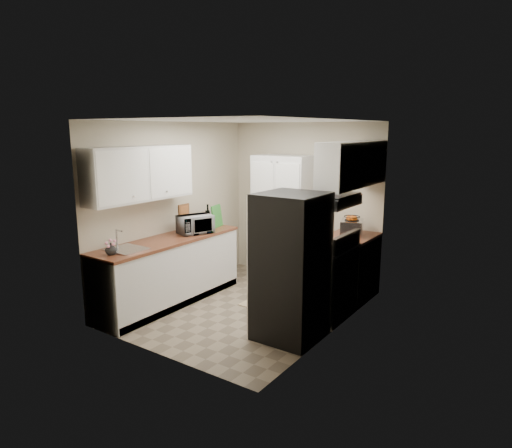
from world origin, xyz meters
name	(u,v)px	position (x,y,z in m)	size (l,w,h in m)	color
ground	(246,308)	(0.00, 0.00, 0.00)	(3.20, 3.20, 0.00)	#7A6B56
room_shell	(243,189)	(-0.02, -0.01, 1.63)	(2.64, 3.24, 2.52)	beige
pantry_cabinet	(284,219)	(-0.20, 1.32, 1.00)	(0.90, 0.55, 2.00)	silver
base_cabinet_left	(170,272)	(-0.99, -0.43, 0.44)	(0.60, 2.30, 0.88)	silver
countertop_left	(168,240)	(-0.99, -0.43, 0.90)	(0.63, 2.33, 0.04)	brown
base_cabinet_right	(350,268)	(0.99, 1.19, 0.44)	(0.60, 0.80, 0.88)	silver
countertop_right	(351,237)	(0.99, 1.19, 0.90)	(0.63, 0.83, 0.04)	brown
electric_range	(324,280)	(0.97, 0.39, 0.48)	(0.71, 0.78, 1.13)	#B7B7BC
refrigerator	(291,267)	(0.94, -0.41, 0.85)	(0.70, 0.72, 1.70)	#B7B7BC
microwave	(195,224)	(-0.91, 0.03, 1.05)	(0.47, 0.32, 0.26)	silver
wine_bottle	(208,217)	(-1.05, 0.48, 1.08)	(0.08, 0.08, 0.32)	black
flower_vase	(111,249)	(-0.96, -1.40, 0.99)	(0.14, 0.14, 0.15)	silver
cutting_board	(217,216)	(-0.94, 0.55, 1.09)	(0.02, 0.27, 0.34)	#30822F
toaster_oven	(352,228)	(0.99, 1.20, 1.03)	(0.30, 0.37, 0.22)	#B9B8BD
fruit_basket	(352,217)	(1.00, 1.17, 1.18)	(0.22, 0.22, 0.09)	#DB5E13
kitchen_mat	(272,300)	(0.14, 0.44, 0.01)	(0.55, 0.88, 0.01)	tan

